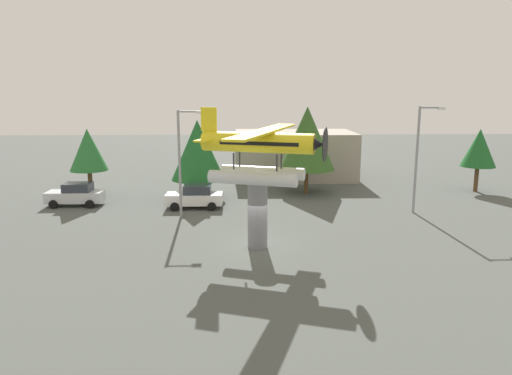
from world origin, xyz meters
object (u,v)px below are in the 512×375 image
display_pedestal (258,215)px  tree_west (88,150)px  streetlight_secondary (420,152)px  tree_east (198,150)px  floatplane_monument (260,151)px  car_near_silver (76,194)px  streetlight_primary (182,155)px  storefront_building (294,155)px  tree_far_east (479,148)px  tree_center_back (307,138)px  car_mid_white (195,197)px

display_pedestal → tree_west: tree_west is taller
display_pedestal → streetlight_secondary: streetlight_secondary is taller
tree_east → tree_west: bearing=-179.1°
streetlight_secondary → tree_west: (-24.82, 5.02, -0.42)m
floatplane_monument → car_near_silver: (-13.69, 10.36, -4.55)m
floatplane_monument → streetlight_primary: bearing=144.6°
car_near_silver → storefront_building: (17.95, 11.68, 1.43)m
car_near_silver → tree_far_east: (33.11, 4.32, 2.91)m
streetlight_primary → tree_center_back: size_ratio=1.00×
car_near_silver → floatplane_monument: bearing=142.9°
car_mid_white → floatplane_monument: bearing=115.8°
streetlight_primary → tree_far_east: streetlight_primary is taller
streetlight_secondary → tree_far_east: bearing=42.4°
tree_far_east → display_pedestal: bearing=-143.2°
tree_east → car_mid_white: bearing=-89.4°
car_near_silver → car_mid_white: size_ratio=1.00×
car_mid_white → storefront_building: bearing=-124.6°
tree_west → display_pedestal: bearing=-43.7°
streetlight_primary → car_mid_white: bearing=77.6°
car_near_silver → tree_east: size_ratio=0.66×
display_pedestal → tree_east: 13.55m
streetlight_primary → tree_west: 9.98m
tree_center_back → display_pedestal: bearing=-107.8°
storefront_building → tree_far_east: bearing=-25.9°
tree_far_east → streetlight_secondary: bearing=-137.6°
tree_west → tree_far_east: (32.65, 2.12, -0.22)m
car_mid_white → tree_east: tree_east is taller
car_mid_white → streetlight_primary: streetlight_primary is taller
streetlight_secondary → car_mid_white: bearing=173.7°
tree_west → storefront_building: bearing=28.5°
car_near_silver → tree_far_east: size_ratio=0.77×
storefront_building → display_pedestal: bearing=-101.3°
tree_west → tree_east: bearing=0.9°
car_near_silver → streetlight_secondary: 25.68m
display_pedestal → streetlight_primary: size_ratio=0.51×
floatplane_monument → storefront_building: size_ratio=0.87×
storefront_building → tree_center_back: size_ratio=1.59×
display_pedestal → car_near_silver: display_pedestal is taller
tree_east → tree_center_back: tree_center_back is taller
display_pedestal → car_mid_white: (-4.38, 9.27, -1.00)m
display_pedestal → tree_east: (-4.41, 12.64, 2.09)m
tree_center_back → tree_west: bearing=-173.8°
storefront_building → tree_far_east: 16.92m
storefront_building → tree_east: bearing=-133.2°
car_near_silver → tree_east: 9.93m
floatplane_monument → tree_far_east: (19.42, 14.68, -1.64)m
tree_east → tree_far_east: tree_east is taller
display_pedestal → floatplane_monument: floatplane_monument is taller
tree_east → tree_far_east: bearing=4.7°
streetlight_primary → tree_west: (-8.19, 5.70, -0.30)m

